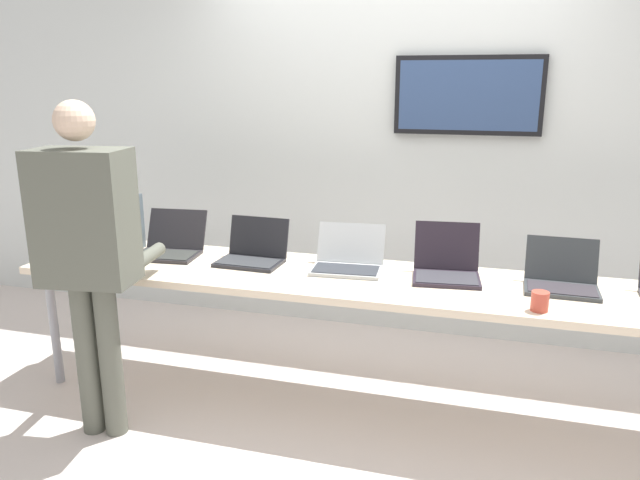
% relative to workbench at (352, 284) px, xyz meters
% --- Properties ---
extents(ground, '(8.00, 8.00, 0.04)m').
position_rel_workbench_xyz_m(ground, '(0.00, 0.00, -0.72)').
color(ground, beige).
extents(back_wall, '(8.00, 0.11, 2.45)m').
position_rel_workbench_xyz_m(back_wall, '(0.01, 1.13, 0.54)').
color(back_wall, silver).
rests_on(back_wall, ground).
extents(workbench, '(3.66, 0.70, 0.74)m').
position_rel_workbench_xyz_m(workbench, '(0.00, 0.00, 0.00)').
color(workbench, beige).
rests_on(workbench, ground).
extents(equipment_box, '(0.41, 0.34, 0.34)m').
position_rel_workbench_xyz_m(equipment_box, '(-1.58, 0.06, 0.21)').
color(equipment_box, '#4F5D67').
rests_on(equipment_box, workbench).
extents(laptop_station_0, '(0.40, 0.39, 0.24)m').
position_rel_workbench_xyz_m(laptop_station_0, '(-1.14, 0.11, 0.10)').
color(laptop_station_0, '#262428').
rests_on(laptop_station_0, workbench).
extents(laptop_station_1, '(0.37, 0.31, 0.24)m').
position_rel_workbench_xyz_m(laptop_station_1, '(-0.61, 0.10, 0.10)').
color(laptop_station_1, black).
rests_on(laptop_station_1, workbench).
extents(laptop_station_2, '(0.40, 0.36, 0.23)m').
position_rel_workbench_xyz_m(laptop_station_2, '(-0.05, 0.12, 0.10)').
color(laptop_station_2, '#ACB0B2').
rests_on(laptop_station_2, workbench).
extents(laptop_station_3, '(0.38, 0.37, 0.27)m').
position_rel_workbench_xyz_m(laptop_station_3, '(0.48, 0.13, 0.11)').
color(laptop_station_3, '#28202B').
rests_on(laptop_station_3, workbench).
extents(laptop_station_4, '(0.36, 0.32, 0.23)m').
position_rel_workbench_xyz_m(laptop_station_4, '(1.05, 0.10, 0.10)').
color(laptop_station_4, '#33383B').
rests_on(laptop_station_4, workbench).
extents(person, '(0.49, 0.63, 1.68)m').
position_rel_workbench_xyz_m(person, '(-1.15, -0.62, 0.31)').
color(person, '#55574D').
rests_on(person, ground).
extents(coffee_mug, '(0.08, 0.08, 0.09)m').
position_rel_workbench_xyz_m(coffee_mug, '(0.93, -0.25, 0.09)').
color(coffee_mug, '#C24635').
rests_on(coffee_mug, workbench).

